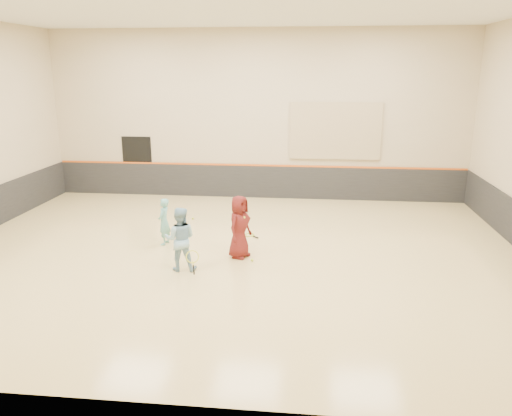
# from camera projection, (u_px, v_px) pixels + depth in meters

# --- Properties ---
(room) EXTENTS (15.04, 12.04, 6.22)m
(room) POSITION_uv_depth(u_px,v_px,m) (232.00, 224.00, 12.63)
(room) COLOR tan
(room) RESTS_ON ground
(wainscot_back) EXTENTS (14.90, 0.04, 1.20)m
(wainscot_back) POSITION_uv_depth(u_px,v_px,m) (257.00, 182.00, 18.40)
(wainscot_back) COLOR #232326
(wainscot_back) RESTS_ON floor
(accent_stripe) EXTENTS (14.90, 0.03, 0.06)m
(accent_stripe) POSITION_uv_depth(u_px,v_px,m) (257.00, 165.00, 18.22)
(accent_stripe) COLOR #D85914
(accent_stripe) RESTS_ON wall_back
(acoustic_panel) EXTENTS (3.20, 0.08, 2.00)m
(acoustic_panel) POSITION_uv_depth(u_px,v_px,m) (335.00, 131.00, 17.58)
(acoustic_panel) COLOR tan
(acoustic_panel) RESTS_ON wall_back
(doorway) EXTENTS (1.10, 0.05, 2.20)m
(doorway) POSITION_uv_depth(u_px,v_px,m) (138.00, 166.00, 18.74)
(doorway) COLOR black
(doorway) RESTS_ON floor
(girl) EXTENTS (0.35, 0.49, 1.28)m
(girl) POSITION_uv_depth(u_px,v_px,m) (164.00, 222.00, 13.44)
(girl) COLOR #67B3B3
(girl) RESTS_ON floor
(instructor) EXTENTS (0.80, 0.66, 1.54)m
(instructor) POSITION_uv_depth(u_px,v_px,m) (180.00, 239.00, 11.67)
(instructor) COLOR #8BBBD8
(instructor) RESTS_ON floor
(young_man) EXTENTS (0.78, 0.92, 1.60)m
(young_man) POSITION_uv_depth(u_px,v_px,m) (240.00, 227.00, 12.48)
(young_man) COLOR #5D1716
(young_man) RESTS_ON floor
(held_racket) EXTENTS (0.33, 0.33, 0.62)m
(held_racket) POSITION_uv_depth(u_px,v_px,m) (192.00, 257.00, 11.38)
(held_racket) COLOR yellow
(held_racket) RESTS_ON instructor
(spare_racket) EXTENTS (0.68, 0.68, 0.06)m
(spare_racket) POSITION_uv_depth(u_px,v_px,m) (249.00, 234.00, 14.31)
(spare_racket) COLOR #9FBD29
(spare_racket) RESTS_ON floor
(ball_under_racket) EXTENTS (0.07, 0.07, 0.07)m
(ball_under_racket) POSITION_uv_depth(u_px,v_px,m) (252.00, 260.00, 12.38)
(ball_under_racket) COLOR #C3E335
(ball_under_racket) RESTS_ON floor
(ball_in_hand) EXTENTS (0.07, 0.07, 0.07)m
(ball_in_hand) POSITION_uv_depth(u_px,v_px,m) (244.00, 218.00, 12.29)
(ball_in_hand) COLOR #E2F138
(ball_in_hand) RESTS_ON young_man
(ball_beside_spare) EXTENTS (0.07, 0.07, 0.07)m
(ball_beside_spare) POSITION_uv_depth(u_px,v_px,m) (193.00, 218.00, 15.82)
(ball_beside_spare) COLOR #C9DD33
(ball_beside_spare) RESTS_ON floor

